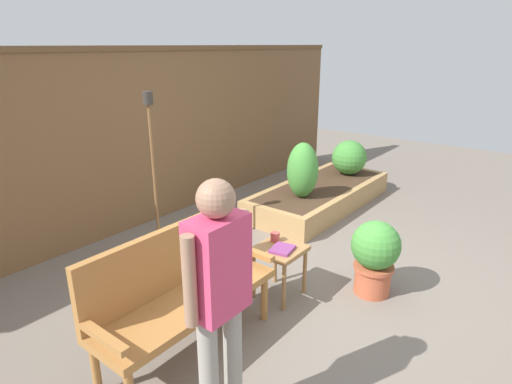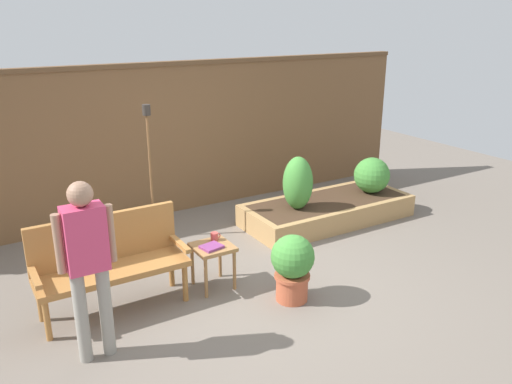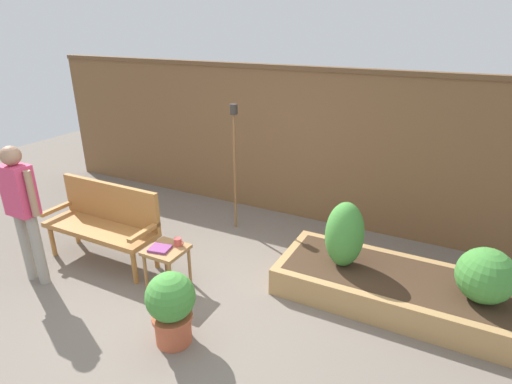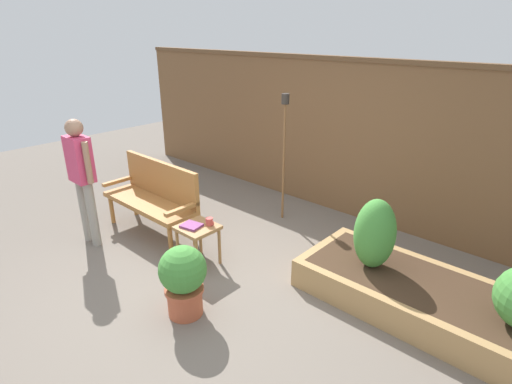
{
  "view_description": "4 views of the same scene",
  "coord_description": "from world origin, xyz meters",
  "px_view_note": "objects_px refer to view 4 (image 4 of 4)",
  "views": [
    {
      "loc": [
        -3.18,
        -1.7,
        2.17
      ],
      "look_at": [
        0.25,
        1.0,
        0.66
      ],
      "focal_mm": 30.06,
      "sensor_mm": 36.0,
      "label": 1
    },
    {
      "loc": [
        -2.53,
        -4.23,
        2.75
      ],
      "look_at": [
        0.42,
        0.67,
        0.8
      ],
      "focal_mm": 36.49,
      "sensor_mm": 36.0,
      "label": 2
    },
    {
      "loc": [
        2.21,
        -2.72,
        2.68
      ],
      "look_at": [
        0.27,
        1.08,
        0.94
      ],
      "focal_mm": 29.06,
      "sensor_mm": 36.0,
      "label": 3
    },
    {
      "loc": [
        2.77,
        -2.27,
        2.5
      ],
      "look_at": [
        -0.16,
        0.97,
        0.72
      ],
      "focal_mm": 28.36,
      "sensor_mm": 36.0,
      "label": 4
    }
  ],
  "objects_px": {
    "garden_bench": "(155,193)",
    "potted_boxwood": "(183,278)",
    "book_on_table": "(191,226)",
    "tiki_torch": "(284,136)",
    "cup_on_table": "(210,222)",
    "shrub_near_bench": "(375,234)",
    "side_table": "(198,233)",
    "person_by_bench": "(82,172)"
  },
  "relations": [
    {
      "from": "garden_bench",
      "to": "book_on_table",
      "type": "height_order",
      "value": "garden_bench"
    },
    {
      "from": "side_table",
      "to": "tiki_torch",
      "type": "distance_m",
      "value": 1.77
    },
    {
      "from": "potted_boxwood",
      "to": "person_by_bench",
      "type": "bearing_deg",
      "value": 177.64
    },
    {
      "from": "shrub_near_bench",
      "to": "person_by_bench",
      "type": "distance_m",
      "value": 3.37
    },
    {
      "from": "book_on_table",
      "to": "shrub_near_bench",
      "type": "bearing_deg",
      "value": 16.24
    },
    {
      "from": "garden_bench",
      "to": "potted_boxwood",
      "type": "distance_m",
      "value": 1.8
    },
    {
      "from": "cup_on_table",
      "to": "tiki_torch",
      "type": "distance_m",
      "value": 1.63
    },
    {
      "from": "potted_boxwood",
      "to": "tiki_torch",
      "type": "bearing_deg",
      "value": 105.74
    },
    {
      "from": "side_table",
      "to": "book_on_table",
      "type": "height_order",
      "value": "book_on_table"
    },
    {
      "from": "tiki_torch",
      "to": "person_by_bench",
      "type": "xyz_separation_m",
      "value": [
        -1.32,
        -2.16,
        -0.25
      ]
    },
    {
      "from": "tiki_torch",
      "to": "garden_bench",
      "type": "bearing_deg",
      "value": -124.18
    },
    {
      "from": "potted_boxwood",
      "to": "shrub_near_bench",
      "type": "xyz_separation_m",
      "value": [
        1.11,
        1.48,
        0.27
      ]
    },
    {
      "from": "side_table",
      "to": "person_by_bench",
      "type": "xyz_separation_m",
      "value": [
        -1.38,
        -0.57,
        0.54
      ]
    },
    {
      "from": "shrub_near_bench",
      "to": "book_on_table",
      "type": "bearing_deg",
      "value": -152.75
    },
    {
      "from": "side_table",
      "to": "book_on_table",
      "type": "relative_size",
      "value": 2.31
    },
    {
      "from": "garden_bench",
      "to": "potted_boxwood",
      "type": "bearing_deg",
      "value": -26.96
    },
    {
      "from": "cup_on_table",
      "to": "shrub_near_bench",
      "type": "distance_m",
      "value": 1.75
    },
    {
      "from": "potted_boxwood",
      "to": "shrub_near_bench",
      "type": "distance_m",
      "value": 1.86
    },
    {
      "from": "tiki_torch",
      "to": "person_by_bench",
      "type": "distance_m",
      "value": 2.54
    },
    {
      "from": "book_on_table",
      "to": "person_by_bench",
      "type": "distance_m",
      "value": 1.51
    },
    {
      "from": "book_on_table",
      "to": "person_by_bench",
      "type": "relative_size",
      "value": 0.13
    },
    {
      "from": "side_table",
      "to": "cup_on_table",
      "type": "relative_size",
      "value": 4.16
    },
    {
      "from": "book_on_table",
      "to": "tiki_torch",
      "type": "relative_size",
      "value": 0.12
    },
    {
      "from": "cup_on_table",
      "to": "book_on_table",
      "type": "distance_m",
      "value": 0.2
    },
    {
      "from": "book_on_table",
      "to": "shrub_near_bench",
      "type": "xyz_separation_m",
      "value": [
        1.71,
        0.88,
        0.16
      ]
    },
    {
      "from": "side_table",
      "to": "shrub_near_bench",
      "type": "bearing_deg",
      "value": 26.36
    },
    {
      "from": "side_table",
      "to": "person_by_bench",
      "type": "distance_m",
      "value": 1.59
    },
    {
      "from": "potted_boxwood",
      "to": "shrub_near_bench",
      "type": "height_order",
      "value": "shrub_near_bench"
    },
    {
      "from": "side_table",
      "to": "shrub_near_bench",
      "type": "xyz_separation_m",
      "value": [
        1.67,
        0.83,
        0.26
      ]
    },
    {
      "from": "garden_bench",
      "to": "book_on_table",
      "type": "xyz_separation_m",
      "value": [
        1.0,
        -0.22,
        -0.05
      ]
    },
    {
      "from": "book_on_table",
      "to": "potted_boxwood",
      "type": "height_order",
      "value": "potted_boxwood"
    },
    {
      "from": "cup_on_table",
      "to": "book_on_table",
      "type": "bearing_deg",
      "value": -126.02
    },
    {
      "from": "side_table",
      "to": "shrub_near_bench",
      "type": "relative_size",
      "value": 0.67
    },
    {
      "from": "garden_bench",
      "to": "side_table",
      "type": "xyz_separation_m",
      "value": [
        1.03,
        -0.16,
        -0.15
      ]
    },
    {
      "from": "tiki_torch",
      "to": "shrub_near_bench",
      "type": "bearing_deg",
      "value": -23.64
    },
    {
      "from": "side_table",
      "to": "tiki_torch",
      "type": "bearing_deg",
      "value": 92.38
    },
    {
      "from": "cup_on_table",
      "to": "shrub_near_bench",
      "type": "height_order",
      "value": "shrub_near_bench"
    },
    {
      "from": "cup_on_table",
      "to": "person_by_bench",
      "type": "distance_m",
      "value": 1.66
    },
    {
      "from": "cup_on_table",
      "to": "shrub_near_bench",
      "type": "bearing_deg",
      "value": 24.3
    },
    {
      "from": "side_table",
      "to": "tiki_torch",
      "type": "relative_size",
      "value": 0.28
    },
    {
      "from": "side_table",
      "to": "cup_on_table",
      "type": "distance_m",
      "value": 0.18
    },
    {
      "from": "garden_bench",
      "to": "cup_on_table",
      "type": "height_order",
      "value": "garden_bench"
    }
  ]
}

